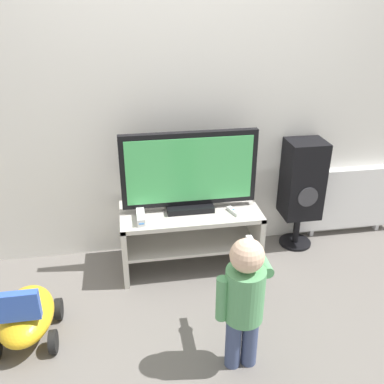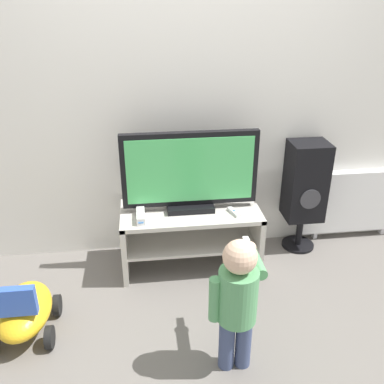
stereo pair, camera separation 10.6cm
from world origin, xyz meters
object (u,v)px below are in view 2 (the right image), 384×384
child (238,295)px  radiator (354,201)px  speaker_tower (305,184)px  ride_on_toy (24,311)px  television (190,173)px  remote_primary (234,212)px  game_console (141,215)px

child → radiator: (1.22, 1.19, -0.15)m
speaker_tower → ride_on_toy: (-1.93, -0.71, -0.38)m
television → speaker_tower: bearing=7.4°
remote_primary → child: bearing=-101.0°
radiator → ride_on_toy: bearing=-161.2°
child → radiator: 1.72m
remote_primary → child: child is taller
remote_primary → speaker_tower: 0.63m
speaker_tower → remote_primary: bearing=-159.2°
game_console → remote_primary: size_ratio=1.51×
child → speaker_tower: size_ratio=0.91×
game_console → remote_primary: (0.64, -0.00, -0.02)m
speaker_tower → ride_on_toy: size_ratio=1.74×
speaker_tower → television: bearing=-172.6°
game_console → child: (0.47, -0.87, -0.01)m
ride_on_toy → radiator: radiator is taller
television → radiator: bearing=9.1°
game_console → remote_primary: game_console is taller
television → remote_primary: (0.29, -0.11, -0.26)m
game_console → child: size_ratio=0.26×
television → remote_primary: size_ratio=6.92×
television → ride_on_toy: bearing=-150.2°
game_console → ride_on_toy: 0.92m
child → speaker_tower: 1.33m
child → game_console: bearing=118.4°
television → child: 1.02m
game_console → child: 0.99m
game_console → radiator: bearing=10.7°
television → remote_primary: 0.41m
remote_primary → ride_on_toy: 1.46m
child → ride_on_toy: 1.27m
remote_primary → ride_on_toy: size_ratio=0.27×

